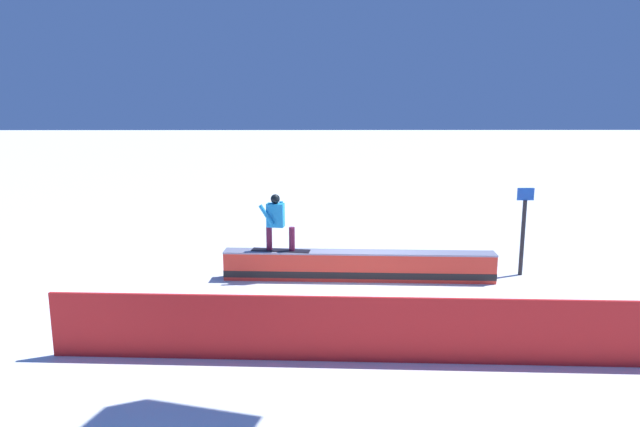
{
  "coord_description": "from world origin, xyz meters",
  "views": [
    {
      "loc": [
        1.02,
        13.42,
        4.37
      ],
      "look_at": [
        0.93,
        0.95,
        1.82
      ],
      "focal_mm": 32.85,
      "sensor_mm": 36.0,
      "label": 1
    }
  ],
  "objects": [
    {
      "name": "snowboarder",
      "position": [
        1.95,
        -0.11,
        1.43
      ],
      "size": [
        1.43,
        0.51,
        1.36
      ],
      "color": "black",
      "rests_on": "grind_box"
    },
    {
      "name": "grind_box",
      "position": [
        0.0,
        0.0,
        0.32
      ],
      "size": [
        6.46,
        0.8,
        0.71
      ],
      "color": "red",
      "rests_on": "ground_plane"
    },
    {
      "name": "ground_plane",
      "position": [
        0.0,
        0.0,
        0.0
      ],
      "size": [
        120.0,
        120.0,
        0.0
      ],
      "primitive_type": "plane",
      "color": "white"
    },
    {
      "name": "safety_fence",
      "position": [
        0.0,
        4.38,
        0.56
      ],
      "size": [
        10.96,
        0.62,
        1.13
      ],
      "primitive_type": "cube",
      "rotation": [
        0.0,
        0.0,
        -0.05
      ],
      "color": "red",
      "rests_on": "ground_plane"
    },
    {
      "name": "trail_marker",
      "position": [
        -4.02,
        -0.38,
        1.16
      ],
      "size": [
        0.4,
        0.1,
        2.17
      ],
      "color": "#262628",
      "rests_on": "ground_plane"
    }
  ]
}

